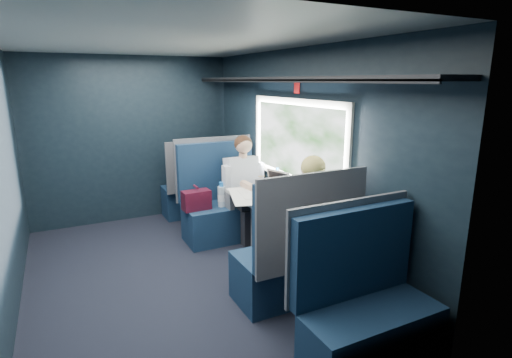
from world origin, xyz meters
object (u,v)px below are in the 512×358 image
seat_row_front (199,189)px  woman (309,216)px  man (245,183)px  laptop (274,186)px  seat_bay_near (221,205)px  bottle_small (277,178)px  table (267,203)px  seat_row_back (365,311)px  cup (275,182)px  seat_bay_far (295,259)px

seat_row_front → woman: 2.54m
man → laptop: (0.10, -0.56, 0.09)m
seat_bay_near → bottle_small: size_ratio=5.54×
seat_row_front → woman: size_ratio=0.88×
man → bottle_small: size_ratio=5.81×
table → laptop: (0.17, 0.14, 0.14)m
seat_row_front → table: bearing=-84.2°
table → seat_row_front: 1.82m
seat_row_back → man: 2.53m
seat_row_front → man: bearing=-77.2°
cup → laptop: bearing=-120.5°
seat_row_back → table: bearing=84.2°
table → man: 0.70m
bottle_small → table: bearing=-134.1°
bottle_small → man: bearing=120.4°
seat_bay_far → seat_row_back: bearing=-90.0°
seat_bay_far → laptop: bearing=70.9°
seat_row_front → woman: (0.25, -2.50, 0.32)m
bottle_small → seat_bay_far: bearing=-112.1°
seat_row_back → man: (0.25, 2.50, 0.31)m
seat_row_back → laptop: bearing=79.7°
man → woman: (0.00, -1.41, 0.01)m
table → bottle_small: (0.30, 0.31, 0.18)m
seat_bay_far → woman: bearing=33.8°
seat_row_front → laptop: (0.35, -1.66, 0.40)m
seat_bay_near → laptop: (0.37, -0.73, 0.38)m
table → cup: 0.48m
man → seat_bay_far: bearing=-99.0°
seat_row_back → bottle_small: size_ratio=5.10×
cup → seat_bay_far: bearing=-111.2°
seat_bay_near → seat_row_front: 0.93m
woman → seat_bay_near: bearing=99.5°
table → seat_bay_far: 0.93m
seat_bay_far → seat_row_back: size_ratio=1.09×
seat_bay_near → seat_row_back: size_ratio=1.09×
seat_bay_near → seat_bay_far: bearing=-89.5°
woman → seat_row_front: bearing=95.7°
seat_bay_far → woman: (0.25, 0.17, 0.31)m
table → woman: woman is taller
table → seat_bay_far: size_ratio=0.79×
man → bottle_small: 0.47m
seat_row_back → laptop: (0.35, 1.94, 0.40)m
seat_bay_far → seat_row_back: 0.92m
table → cup: cup is taller
table → seat_row_back: bearing=-95.8°
seat_bay_far → cup: bearing=68.8°
seat_row_back → bottle_small: 2.20m
seat_row_front → seat_bay_near: bearing=-90.9°
table → man: man is taller
seat_bay_far → bottle_small: seat_bay_far is taller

